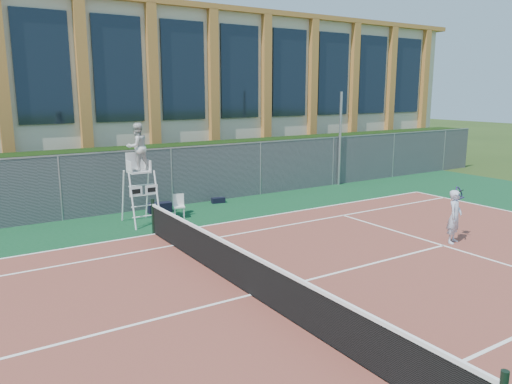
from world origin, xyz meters
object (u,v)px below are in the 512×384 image
plastic_chair (179,204)px  umpire_chair (137,150)px  steel_pole (340,139)px  tennis_player (455,216)px

plastic_chair → umpire_chair: bearing=-179.1°
steel_pole → umpire_chair: size_ratio=1.28×
plastic_chair → steel_pole: bearing=10.5°
steel_pole → plastic_chair: 9.10m
steel_pole → tennis_player: 9.41m
umpire_chair → plastic_chair: umpire_chair is taller
umpire_chair → plastic_chair: size_ratio=4.14×
steel_pole → tennis_player: bearing=-111.5°
steel_pole → tennis_player: size_ratio=2.73×
plastic_chair → tennis_player: (5.38, -7.03, 0.32)m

